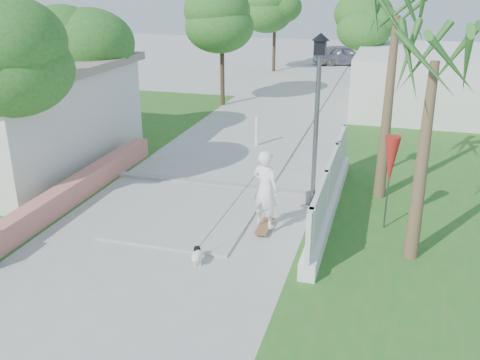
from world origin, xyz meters
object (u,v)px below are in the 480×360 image
(skateboarder, at_px, (240,205))
(parked_car, at_px, (343,55))
(patio_umbrella, at_px, (391,162))
(dog, at_px, (197,255))
(bollard, at_px, (257,131))
(street_lamp, at_px, (317,115))

(skateboarder, xyz_separation_m, parked_car, (-0.41, 26.66, -0.18))
(skateboarder, distance_m, parked_car, 26.66)
(patio_umbrella, relative_size, skateboarder, 1.00)
(dog, bearing_deg, bollard, 73.64)
(bollard, distance_m, patio_umbrella, 7.25)
(bollard, distance_m, parked_car, 19.66)
(street_lamp, height_order, skateboarder, street_lamp)
(bollard, relative_size, parked_car, 0.27)
(bollard, xyz_separation_m, dog, (0.86, -8.36, -0.39))
(dog, height_order, parked_car, parked_car)
(parked_car, bearing_deg, dog, 155.37)
(bollard, height_order, patio_umbrella, patio_umbrella)
(patio_umbrella, distance_m, skateboarder, 3.62)
(street_lamp, bearing_deg, patio_umbrella, -27.76)
(dog, distance_m, parked_car, 28.00)
(street_lamp, height_order, dog, street_lamp)
(bollard, height_order, parked_car, parked_car)
(street_lamp, bearing_deg, bollard, 120.96)
(street_lamp, height_order, patio_umbrella, street_lamp)
(street_lamp, bearing_deg, skateboarder, -117.02)
(bollard, distance_m, skateboarder, 7.17)
(dog, bearing_deg, street_lamp, 42.29)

